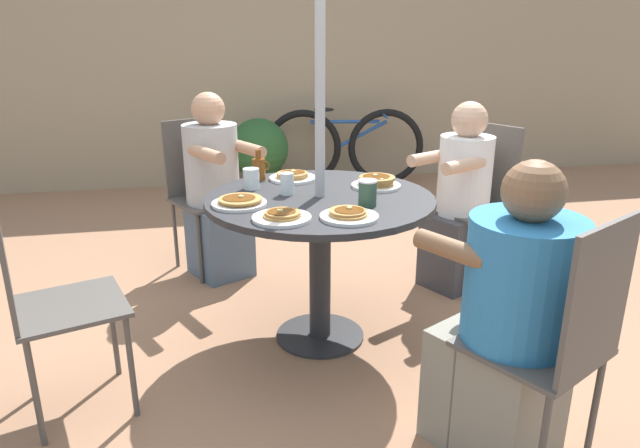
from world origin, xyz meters
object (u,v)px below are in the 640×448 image
diner_east (509,329)px  patio_chair_west (202,186)px  syrup_bottle (259,168)px  bicycle (345,147)px  diner_west (215,194)px  pancake_plate_a (349,215)px  pancake_plate_c (239,202)px  pancake_plate_b (376,182)px  patio_table (320,221)px  drinking_glass_b (251,179)px  patio_chair_north (42,292)px  patio_chair_east (559,336)px  coffee_cup (368,193)px  pancake_plate_e (282,217)px  potted_shrub (259,152)px  patio_chair_south (479,194)px  diner_south (460,204)px  pancake_plate_d (293,177)px  drinking_glass_a (287,184)px

diner_east → patio_chair_west: size_ratio=1.15×
syrup_bottle → bicycle: (1.08, 2.56, -0.42)m
diner_west → pancake_plate_a: size_ratio=4.65×
pancake_plate_c → pancake_plate_b: bearing=14.9°
patio_table → pancake_plate_b: 0.36m
patio_chair_west → drinking_glass_b: size_ratio=9.44×
diner_west → pancake_plate_a: diner_west is taller
patio_chair_north → patio_chair_east: same height
drinking_glass_b → patio_chair_west: bearing=105.8°
patio_table → coffee_cup: bearing=-47.2°
pancake_plate_e → diner_west: bearing=101.5°
pancake_plate_c → pancake_plate_e: (0.16, -0.24, -0.00)m
coffee_cup → potted_shrub: bearing=94.2°
pancake_plate_c → diner_west: bearing=95.4°
patio_chair_west → pancake_plate_a: bearing=85.8°
pancake_plate_b → pancake_plate_e: bearing=-141.2°
patio_chair_south → patio_chair_east: bearing=135.7°
patio_chair_north → bicycle: 3.88m
diner_south → pancake_plate_c: size_ratio=4.52×
diner_south → pancake_plate_d: 1.05m
diner_east → pancake_plate_e: size_ratio=4.47×
patio_chair_east → pancake_plate_d: size_ratio=3.90×
pancake_plate_b → drinking_glass_b: bearing=171.5°
bicycle → diner_east: bearing=-87.3°
patio_chair_south → diner_east: bearing=131.1°
diner_west → pancake_plate_a: 1.40m
patio_table → pancake_plate_c: size_ratio=4.40×
patio_chair_south → drinking_glass_a: (-1.23, -0.48, 0.25)m
diner_east → pancake_plate_c: bearing=107.8°
patio_chair_west → pancake_plate_c: patio_chair_west is taller
patio_table → pancake_plate_e: pancake_plate_e is taller
pancake_plate_d → patio_table: bearing=-77.0°
patio_chair_south → pancake_plate_c: size_ratio=3.90×
patio_table → pancake_plate_e: (-0.22, -0.31, 0.14)m
diner_south → pancake_plate_e: 1.42m
patio_chair_north → patio_chair_south: same height
pancake_plate_d → potted_shrub: bearing=89.1°
diner_east → pancake_plate_d: size_ratio=4.47×
coffee_cup → drinking_glass_b: 0.62m
pancake_plate_b → potted_shrub: bearing=97.4°
pancake_plate_c → diner_south: bearing=22.5°
patio_table → drinking_glass_a: 0.24m
patio_table → pancake_plate_d: 0.37m
pancake_plate_a → syrup_bottle: size_ratio=1.56×
patio_chair_east → pancake_plate_c: size_ratio=3.90×
patio_table → patio_chair_south: 1.22m
patio_chair_east → potted_shrub: bearing=71.0°
diner_west → potted_shrub: diner_west is taller
diner_west → drinking_glass_a: size_ratio=11.06×
coffee_cup → pancake_plate_b: bearing=66.6°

